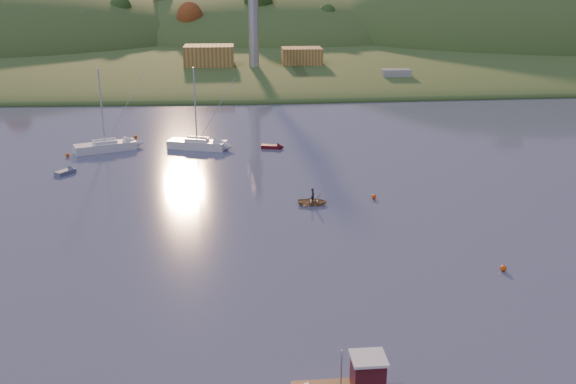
{
  "coord_description": "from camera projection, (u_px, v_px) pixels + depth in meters",
  "views": [
    {
      "loc": [
        -1.78,
        -23.89,
        22.12
      ],
      "look_at": [
        2.69,
        32.91,
        2.79
      ],
      "focal_mm": 40.0,
      "sensor_mm": 36.0,
      "label": 1
    }
  ],
  "objects": [
    {
      "name": "far_shore",
      "position": [
        241.0,
        35.0,
        246.92
      ],
      "size": [
        620.0,
        220.0,
        1.5
      ],
      "primitive_type": "cube",
      "color": "#2B5020",
      "rests_on": "ground"
    },
    {
      "name": "shore_slope",
      "position": [
        243.0,
        55.0,
        185.56
      ],
      "size": [
        640.0,
        150.0,
        7.0
      ],
      "primitive_type": "ellipsoid",
      "color": "#2B5020",
      "rests_on": "ground"
    },
    {
      "name": "hill_center",
      "position": [
        270.0,
        40.0,
        228.78
      ],
      "size": [
        140.0,
        120.0,
        36.0
      ],
      "primitive_type": "ellipsoid",
      "color": "#2B5020",
      "rests_on": "ground"
    },
    {
      "name": "hill_right",
      "position": [
        518.0,
        42.0,
        220.93
      ],
      "size": [
        150.0,
        130.0,
        60.0
      ],
      "primitive_type": "ellipsoid",
      "color": "#2B5020",
      "rests_on": "ground"
    },
    {
      "name": "hillside_trees",
      "position": [
        242.0,
        48.0,
        204.44
      ],
      "size": [
        280.0,
        50.0,
        32.0
      ],
      "primitive_type": null,
      "color": "#1E4318",
      "rests_on": "ground"
    },
    {
      "name": "wharf",
      "position": [
        267.0,
        72.0,
        144.95
      ],
      "size": [
        42.0,
        16.0,
        2.4
      ],
      "primitive_type": "cube",
      "color": "slate",
      "rests_on": "ground"
    },
    {
      "name": "shed_west",
      "position": [
        209.0,
        56.0,
        143.77
      ],
      "size": [
        11.0,
        8.0,
        4.8
      ],
      "primitive_type": "cube",
      "color": "#905E30",
      "rests_on": "wharf"
    },
    {
      "name": "shed_east",
      "position": [
        302.0,
        57.0,
        146.4
      ],
      "size": [
        9.0,
        7.0,
        4.0
      ],
      "primitive_type": "cube",
      "color": "#905E30",
      "rests_on": "wharf"
    },
    {
      "name": "sailboat_near",
      "position": [
        105.0,
        146.0,
        84.67
      ],
      "size": [
        8.17,
        5.12,
        10.9
      ],
      "rotation": [
        0.0,
        0.0,
        0.38
      ],
      "color": "white",
      "rests_on": "ground"
    },
    {
      "name": "sailboat_far",
      "position": [
        197.0,
        143.0,
        85.86
      ],
      "size": [
        8.15,
        4.52,
        10.83
      ],
      "rotation": [
        0.0,
        0.0,
        -0.3
      ],
      "color": "silver",
      "rests_on": "ground"
    },
    {
      "name": "canoe",
      "position": [
        313.0,
        201.0,
        65.03
      ],
      "size": [
        3.19,
        2.4,
        0.62
      ],
      "primitive_type": "imported",
      "rotation": [
        0.0,
        0.0,
        1.48
      ],
      "color": "#A38759",
      "rests_on": "ground"
    },
    {
      "name": "paddler",
      "position": [
        313.0,
        198.0,
        64.89
      ],
      "size": [
        0.39,
        0.56,
        1.46
      ],
      "primitive_type": "imported",
      "rotation": [
        0.0,
        0.0,
        1.48
      ],
      "color": "black",
      "rests_on": "ground"
    },
    {
      "name": "red_tender",
      "position": [
        276.0,
        147.0,
        86.04
      ],
      "size": [
        3.28,
        1.78,
        1.06
      ],
      "rotation": [
        0.0,
        0.0,
        -0.24
      ],
      "color": "#510B12",
      "rests_on": "ground"
    },
    {
      "name": "grey_dinghy",
      "position": [
        69.0,
        171.0,
        75.55
      ],
      "size": [
        2.53,
        2.93,
        1.06
      ],
      "rotation": [
        0.0,
        0.0,
        0.94
      ],
      "color": "slate",
      "rests_on": "ground"
    },
    {
      "name": "work_vessel",
      "position": [
        396.0,
        80.0,
        133.65
      ],
      "size": [
        13.85,
        5.02,
        3.55
      ],
      "rotation": [
        0.0,
        0.0,
        -0.01
      ],
      "color": "slate",
      "rests_on": "ground"
    },
    {
      "name": "buoy_0",
      "position": [
        503.0,
        268.0,
        50.39
      ],
      "size": [
        0.5,
        0.5,
        0.5
      ],
      "primitive_type": "sphere",
      "color": "#E34C0B",
      "rests_on": "ground"
    },
    {
      "name": "buoy_1",
      "position": [
        374.0,
        197.0,
        66.64
      ],
      "size": [
        0.5,
        0.5,
        0.5
      ],
      "primitive_type": "sphere",
      "color": "#E34C0B",
      "rests_on": "ground"
    },
    {
      "name": "buoy_2",
      "position": [
        67.0,
        155.0,
        82.02
      ],
      "size": [
        0.5,
        0.5,
        0.5
      ],
      "primitive_type": "sphere",
      "color": "#E34C0B",
      "rests_on": "ground"
    },
    {
      "name": "buoy_3",
      "position": [
        136.0,
        137.0,
        91.38
      ],
      "size": [
        0.5,
        0.5,
        0.5
      ],
      "primitive_type": "sphere",
      "color": "#E34C0B",
      "rests_on": "ground"
    }
  ]
}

